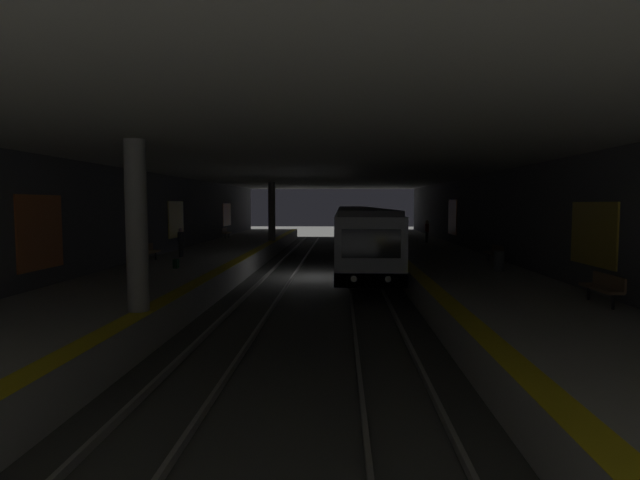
# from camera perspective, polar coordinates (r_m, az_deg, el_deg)

# --- Properties ---
(ground_plane) EXTENTS (120.00, 120.00, 0.00)m
(ground_plane) POSITION_cam_1_polar(r_m,az_deg,el_deg) (26.81, 0.12, -4.26)
(ground_plane) COLOR #42423F
(track_left) EXTENTS (60.00, 1.53, 0.16)m
(track_left) POSITION_cam_1_polar(r_m,az_deg,el_deg) (26.80, 4.84, -4.10)
(track_left) COLOR gray
(track_left) RESTS_ON ground
(track_right) EXTENTS (60.00, 1.53, 0.16)m
(track_right) POSITION_cam_1_polar(r_m,az_deg,el_deg) (26.97, -4.56, -4.05)
(track_right) COLOR gray
(track_right) RESTS_ON ground
(platform_left) EXTENTS (60.00, 5.30, 1.06)m
(platform_left) POSITION_cam_1_polar(r_m,az_deg,el_deg) (27.27, 14.03, -3.12)
(platform_left) COLOR #A8A59E
(platform_left) RESTS_ON ground
(platform_right) EXTENTS (60.00, 5.30, 1.06)m
(platform_right) POSITION_cam_1_polar(r_m,az_deg,el_deg) (27.78, -13.52, -2.98)
(platform_right) COLOR #A8A59E
(platform_right) RESTS_ON ground
(wall_left) EXTENTS (60.00, 0.56, 5.60)m
(wall_left) POSITION_cam_1_polar(r_m,az_deg,el_deg) (27.82, 19.97, 1.60)
(wall_left) COLOR #56565B
(wall_left) RESTS_ON ground
(wall_right) EXTENTS (60.00, 0.56, 5.60)m
(wall_right) POSITION_cam_1_polar(r_m,az_deg,el_deg) (28.55, -19.19, 1.67)
(wall_right) COLOR #56565B
(wall_right) RESTS_ON ground
(ceiling_slab) EXTENTS (60.00, 19.40, 0.40)m
(ceiling_slab) POSITION_cam_1_polar(r_m,az_deg,el_deg) (26.59, 0.13, 8.21)
(ceiling_slab) COLOR beige
(ceiling_slab) RESTS_ON wall_left
(pillar_near) EXTENTS (0.56, 0.56, 4.55)m
(pillar_near) POSITION_cam_1_polar(r_m,az_deg,el_deg) (14.11, -20.14, 1.49)
(pillar_near) COLOR gray
(pillar_near) RESTS_ON platform_right
(pillar_far) EXTENTS (0.56, 0.56, 4.55)m
(pillar_far) POSITION_cam_1_polar(r_m,az_deg,el_deg) (39.26, -5.52, 3.26)
(pillar_far) COLOR gray
(pillar_far) RESTS_ON platform_right
(metro_train) EXTENTS (36.91, 2.83, 3.49)m
(metro_train) POSITION_cam_1_polar(r_m,az_deg,el_deg) (37.47, 4.16, 1.24)
(metro_train) COLOR #B7BCC6
(metro_train) RESTS_ON track_left
(bench_left_near) EXTENTS (1.70, 0.47, 0.86)m
(bench_left_near) POSITION_cam_1_polar(r_m,az_deg,el_deg) (16.42, 29.58, -4.60)
(bench_left_near) COLOR #262628
(bench_left_near) RESTS_ON platform_left
(bench_left_mid) EXTENTS (1.70, 0.47, 0.86)m
(bench_left_mid) POSITION_cam_1_polar(r_m,az_deg,el_deg) (25.78, 19.27, -1.30)
(bench_left_mid) COLOR #262628
(bench_left_mid) RESTS_ON platform_left
(bench_right_near) EXTENTS (1.70, 0.47, 0.86)m
(bench_right_near) POSITION_cam_1_polar(r_m,az_deg,el_deg) (26.40, -18.91, -1.17)
(bench_right_near) COLOR #262628
(bench_right_near) RESTS_ON platform_right
(bench_right_mid) EXTENTS (1.70, 0.47, 0.86)m
(bench_right_mid) POSITION_cam_1_polar(r_m,az_deg,el_deg) (42.47, -10.65, 0.91)
(bench_right_mid) COLOR #262628
(bench_right_mid) RESTS_ON platform_right
(person_waiting_near) EXTENTS (0.60, 0.22, 1.56)m
(person_waiting_near) POSITION_cam_1_polar(r_m,az_deg,el_deg) (40.91, 12.09, 1.21)
(person_waiting_near) COLOR black
(person_waiting_near) RESTS_ON platform_left
(person_walking_mid) EXTENTS (0.60, 0.22, 1.61)m
(person_walking_mid) POSITION_cam_1_polar(r_m,az_deg,el_deg) (37.99, 12.06, 1.04)
(person_walking_mid) COLOR #393939
(person_walking_mid) RESTS_ON platform_left
(person_standing_far) EXTENTS (0.60, 0.22, 1.57)m
(person_standing_far) POSITION_cam_1_polar(r_m,az_deg,el_deg) (28.02, -15.57, -0.15)
(person_standing_far) COLOR #282828
(person_standing_far) RESTS_ON platform_right
(suitcase_rolling) EXTENTS (0.33, 0.22, 0.88)m
(suitcase_rolling) POSITION_cam_1_polar(r_m,az_deg,el_deg) (24.53, -19.61, -2.12)
(suitcase_rolling) COLOR black
(suitcase_rolling) RESTS_ON platform_right
(backpack_on_floor) EXTENTS (0.30, 0.20, 0.40)m
(backpack_on_floor) POSITION_cam_1_polar(r_m,az_deg,el_deg) (23.23, -16.07, -2.61)
(backpack_on_floor) COLOR #1E512D
(backpack_on_floor) RESTS_ON platform_right
(trash_bin) EXTENTS (0.44, 0.44, 0.85)m
(trash_bin) POSITION_cam_1_polar(r_m,az_deg,el_deg) (22.70, 19.69, -2.27)
(trash_bin) COLOR #595B5E
(trash_bin) RESTS_ON platform_left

